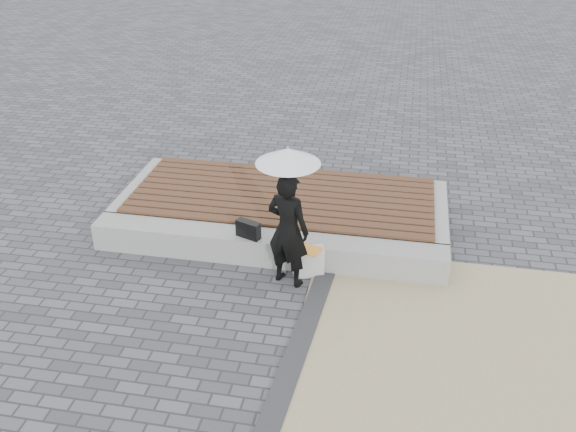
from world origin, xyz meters
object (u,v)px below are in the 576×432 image
object	(u,v)px
woman	(288,230)
canvas_tote	(308,261)
seating_ledge	(266,247)
parasol	(288,156)
handbag	(248,229)

from	to	relation	value
woman	canvas_tote	size ratio (longest dim) A/B	3.72
seating_ledge	parasol	size ratio (longest dim) A/B	4.89
woman	handbag	world-z (taller)	woman
woman	handbag	bearing A→B (deg)	-11.68
seating_ledge	canvas_tote	size ratio (longest dim) A/B	11.63
parasol	handbag	world-z (taller)	parasol
woman	canvas_tote	distance (m)	0.66
seating_ledge	parasol	distance (m)	1.74
handbag	canvas_tote	xyz separation A→B (m)	(0.87, -0.17, -0.31)
seating_ledge	woman	bearing A→B (deg)	-49.49
parasol	canvas_tote	size ratio (longest dim) A/B	2.38
handbag	woman	bearing A→B (deg)	-9.40
seating_ledge	handbag	xyz separation A→B (m)	(-0.22, -0.10, 0.32)
handbag	canvas_tote	world-z (taller)	handbag
seating_ledge	canvas_tote	world-z (taller)	canvas_tote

